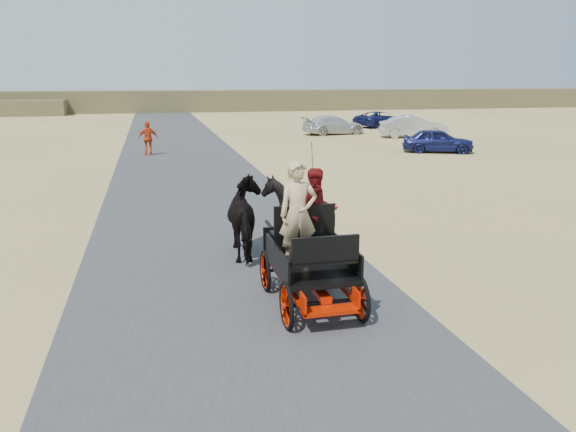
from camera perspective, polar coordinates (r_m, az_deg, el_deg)
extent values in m
plane|color=tan|center=(7.59, -1.34, -16.71)|extent=(140.00, 140.00, 0.00)
cube|color=#38383A|center=(7.58, -1.34, -16.67)|extent=(6.00, 140.00, 0.01)
cube|color=brown|center=(68.45, -12.71, 11.32)|extent=(140.00, 6.00, 2.40)
imported|color=black|center=(12.40, -4.00, -0.22)|extent=(0.91, 2.01, 1.70)
imported|color=black|center=(12.62, 0.93, 0.08)|extent=(1.37, 1.54, 1.70)
imported|color=tan|center=(9.48, 1.03, 0.21)|extent=(0.66, 0.43, 1.80)
imported|color=#660C0F|center=(10.15, 2.98, 0.47)|extent=(0.77, 0.60, 1.58)
imported|color=#C43C16|center=(29.61, -14.02, 7.66)|extent=(1.07, 0.59, 1.73)
imported|color=navy|center=(30.96, 14.99, 7.41)|extent=(3.96, 2.78, 1.25)
imported|color=#B2B2B7|center=(38.38, 12.59, 8.85)|extent=(4.57, 2.48, 1.43)
imported|color=silver|center=(39.77, 4.65, 9.19)|extent=(4.67, 2.53, 1.29)
imported|color=navy|center=(46.25, 9.25, 9.68)|extent=(4.93, 3.85, 1.24)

